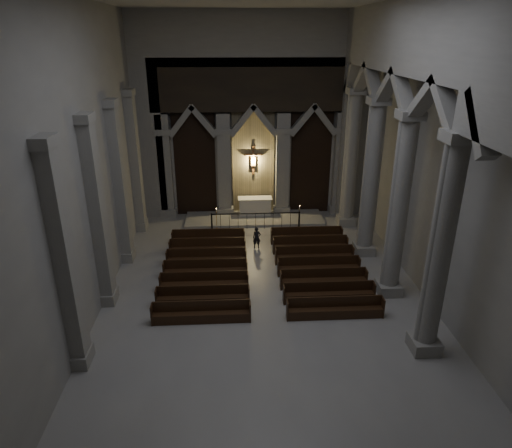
# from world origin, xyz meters

# --- Properties ---
(room) EXTENTS (24.00, 24.10, 12.00)m
(room) POSITION_xyz_m (0.00, 0.00, 7.60)
(room) COLOR #999691
(room) RESTS_ON ground
(sanctuary_wall) EXTENTS (14.00, 0.77, 12.00)m
(sanctuary_wall) POSITION_xyz_m (0.00, 11.54, 6.62)
(sanctuary_wall) COLOR gray
(sanctuary_wall) RESTS_ON ground
(right_arcade) EXTENTS (1.00, 24.00, 12.00)m
(right_arcade) POSITION_xyz_m (5.50, 1.33, 7.83)
(right_arcade) COLOR gray
(right_arcade) RESTS_ON ground
(left_pilasters) EXTENTS (0.60, 13.00, 8.03)m
(left_pilasters) POSITION_xyz_m (-6.75, 3.50, 3.91)
(left_pilasters) COLOR gray
(left_pilasters) RESTS_ON ground
(sanctuary_step) EXTENTS (8.50, 2.60, 0.15)m
(sanctuary_step) POSITION_xyz_m (0.00, 10.60, 0.07)
(sanctuary_step) COLOR gray
(sanctuary_step) RESTS_ON ground
(altar) EXTENTS (2.13, 0.85, 1.08)m
(altar) POSITION_xyz_m (0.07, 11.15, 0.69)
(altar) COLOR silver
(altar) RESTS_ON sanctuary_step
(altar_rail) EXTENTS (5.26, 0.09, 1.03)m
(altar_rail) POSITION_xyz_m (0.00, 9.09, 0.69)
(altar_rail) COLOR black
(altar_rail) RESTS_ON ground
(candle_stand_left) EXTENTS (0.21, 0.21, 1.24)m
(candle_stand_left) POSITION_xyz_m (-2.31, 9.38, 0.34)
(candle_stand_left) COLOR #A47832
(candle_stand_left) RESTS_ON ground
(candle_stand_right) EXTENTS (0.24, 0.24, 1.41)m
(candle_stand_right) POSITION_xyz_m (2.59, 9.14, 0.38)
(candle_stand_right) COLOR #A47832
(candle_stand_right) RESTS_ON ground
(pews) EXTENTS (9.36, 7.69, 0.88)m
(pews) POSITION_xyz_m (-0.00, 3.39, 0.29)
(pews) COLOR black
(pews) RESTS_ON ground
(worshipper) EXTENTS (0.46, 0.32, 1.18)m
(worshipper) POSITION_xyz_m (-0.09, 6.48, 0.59)
(worshipper) COLOR black
(worshipper) RESTS_ON ground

